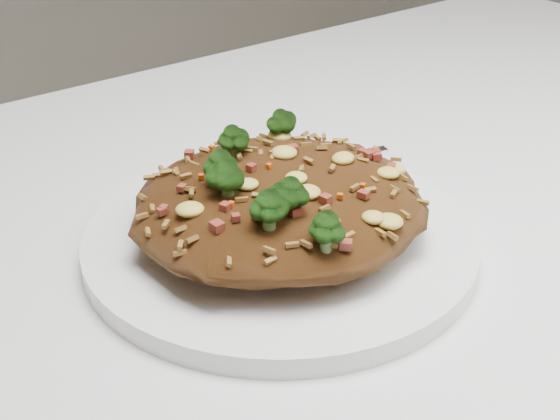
# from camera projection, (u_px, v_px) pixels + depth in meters

# --- Properties ---
(dining_table) EXTENTS (1.20, 0.80, 0.75)m
(dining_table) POSITION_uv_depth(u_px,v_px,m) (392.00, 348.00, 0.56)
(dining_table) COLOR silver
(dining_table) RESTS_ON ground
(plate) EXTENTS (0.25, 0.25, 0.01)m
(plate) POSITION_uv_depth(u_px,v_px,m) (280.00, 240.00, 0.50)
(plate) COLOR white
(plate) RESTS_ON dining_table
(fried_rice) EXTENTS (0.19, 0.18, 0.06)m
(fried_rice) POSITION_uv_depth(u_px,v_px,m) (279.00, 193.00, 0.49)
(fried_rice) COLOR brown
(fried_rice) RESTS_ON plate
(fork) EXTENTS (0.16, 0.05, 0.00)m
(fork) POSITION_uv_depth(u_px,v_px,m) (300.00, 166.00, 0.58)
(fork) COLOR silver
(fork) RESTS_ON plate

